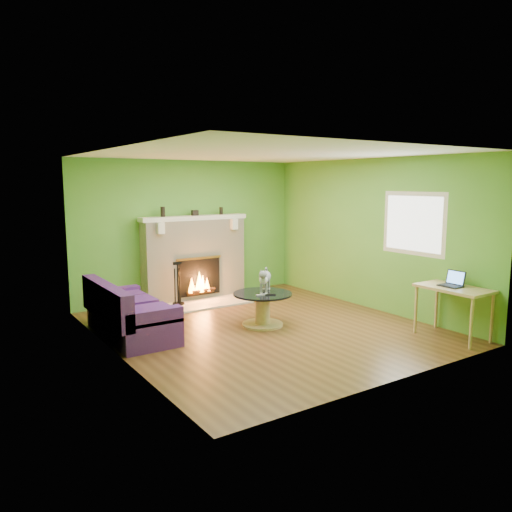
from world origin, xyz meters
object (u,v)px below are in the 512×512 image
(coffee_table, at_px, (263,307))
(cat, at_px, (265,280))
(desk, at_px, (454,293))
(sofa, at_px, (128,315))

(coffee_table, relative_size, cat, 1.47)
(desk, bearing_deg, coffee_table, 133.58)
(sofa, distance_m, cat, 2.11)
(sofa, xyz_separation_m, desk, (3.81, -2.64, 0.34))
(coffee_table, bearing_deg, sofa, 161.53)
(sofa, xyz_separation_m, coffee_table, (1.91, -0.64, -0.01))
(coffee_table, height_order, cat, cat)
(coffee_table, xyz_separation_m, cat, (0.08, 0.05, 0.41))
(sofa, relative_size, cat, 2.87)
(coffee_table, relative_size, desk, 0.91)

